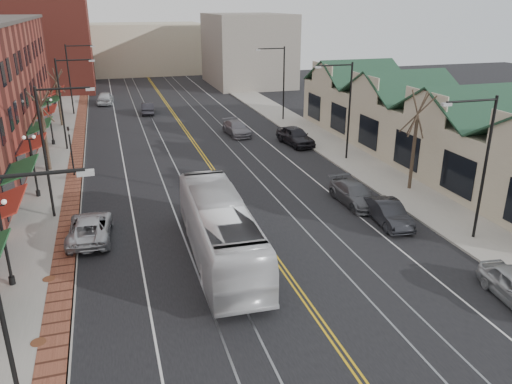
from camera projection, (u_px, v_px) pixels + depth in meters
ground at (333, 340)px, 19.88m from camera, size 160.00×160.00×0.00m
sidewalk_left at (51, 196)px, 34.51m from camera, size 4.00×120.00×0.15m
sidewalk_right at (363, 165)px, 40.99m from camera, size 4.00×120.00×0.15m
building_right at (429, 134)px, 41.82m from camera, size 8.00×36.00×4.60m
backdrop_left at (42, 42)px, 75.71m from camera, size 14.00×18.00×14.00m
backdrop_mid at (143, 48)px, 94.34m from camera, size 22.00×14.00×9.00m
backdrop_right at (248, 50)px, 80.14m from camera, size 12.00×16.00×11.00m
streetlight_l_0 at (9, 269)px, 15.11m from camera, size 3.33×0.25×8.00m
streetlight_l_1 at (51, 139)px, 29.43m from camera, size 3.33×0.25×8.00m
streetlight_l_2 at (65, 95)px, 43.75m from camera, size 3.33×0.25×8.00m
streetlight_l_3 at (73, 72)px, 58.06m from camera, size 3.33×0.25×8.00m
streetlight_r_0 at (480, 155)px, 26.45m from camera, size 3.33×0.25×8.00m
streetlight_r_1 at (345, 101)px, 40.77m from camera, size 3.33×0.25×8.00m
streetlight_r_2 at (280, 76)px, 55.08m from camera, size 3.33×0.25×8.00m
lamppost_l_1 at (5, 245)px, 22.80m from camera, size 0.84×0.28×4.27m
lamppost_l_2 at (34, 167)px, 33.54m from camera, size 0.84×0.28×4.27m
lamppost_l_3 at (51, 123)px, 46.06m from camera, size 0.84×0.28×4.27m
tree_left_near at (44, 128)px, 38.52m from camera, size 1.78×1.37×6.48m
tree_left_far at (58, 96)px, 52.92m from camera, size 1.66×1.28×6.02m
tree_right_mid at (415, 139)px, 34.45m from camera, size 1.90×1.46×6.93m
manhole_mid at (38, 342)px, 19.48m from camera, size 0.60×0.60×0.02m
manhole_far at (49, 279)px, 23.96m from camera, size 0.60×0.60×0.02m
traffic_signal at (71, 147)px, 37.66m from camera, size 0.18×0.15×3.80m
transit_bus at (220, 230)px, 25.64m from camera, size 3.17×11.88×3.28m
parked_suv at (90, 228)px, 28.14m from camera, size 2.63×5.13×1.39m
parked_car_b at (388, 213)px, 30.06m from camera, size 1.88×4.40×1.41m
parked_car_c at (354, 194)px, 33.13m from camera, size 2.08×4.86×1.40m
parked_car_d at (295, 136)px, 46.87m from camera, size 2.62×5.22×1.71m
distant_car_left at (148, 108)px, 60.06m from camera, size 1.82×4.25×1.36m
distant_car_right at (237, 128)px, 50.44m from camera, size 2.25×4.90×1.39m
distant_car_far at (105, 98)px, 65.77m from camera, size 2.47×5.01×1.64m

